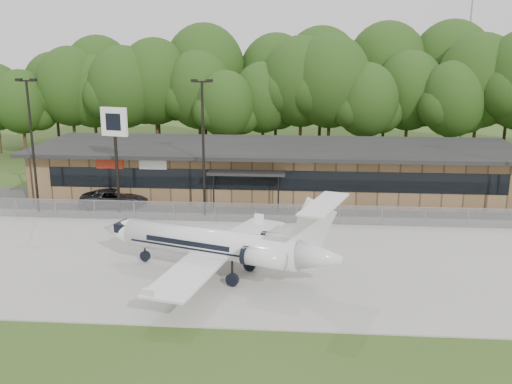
# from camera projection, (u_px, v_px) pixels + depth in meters

# --- Properties ---
(ground) EXTENTS (160.00, 160.00, 0.00)m
(ground) POSITION_uv_depth(u_px,v_px,m) (252.00, 320.00, 26.85)
(ground) COLOR #334819
(ground) RESTS_ON ground
(apron) EXTENTS (64.00, 18.00, 0.08)m
(apron) POSITION_uv_depth(u_px,v_px,m) (263.00, 258.00, 34.57)
(apron) COLOR #9E9B93
(apron) RESTS_ON ground
(parking_lot) EXTENTS (50.00, 9.00, 0.06)m
(parking_lot) POSITION_uv_depth(u_px,v_px,m) (273.00, 207.00, 45.67)
(parking_lot) COLOR #383835
(parking_lot) RESTS_ON ground
(terminal) EXTENTS (41.00, 11.65, 4.30)m
(terminal) POSITION_uv_depth(u_px,v_px,m) (276.00, 169.00, 49.42)
(terminal) COLOR olive
(terminal) RESTS_ON ground
(fence) EXTENTS (46.00, 0.04, 1.52)m
(fence) POSITION_uv_depth(u_px,v_px,m) (270.00, 214.00, 41.14)
(fence) COLOR gray
(fence) RESTS_ON ground
(treeline) EXTENTS (72.00, 12.00, 15.00)m
(treeline) POSITION_uv_depth(u_px,v_px,m) (283.00, 91.00, 65.53)
(treeline) COLOR #1D3812
(treeline) RESTS_ON ground
(radio_mast) EXTENTS (0.20, 0.20, 25.00)m
(radio_mast) POSITION_uv_depth(u_px,v_px,m) (468.00, 46.00, 68.39)
(radio_mast) COLOR gray
(radio_mast) RESTS_ON ground
(light_pole_left) EXTENTS (1.55, 0.30, 10.23)m
(light_pole_left) POSITION_uv_depth(u_px,v_px,m) (32.00, 136.00, 42.67)
(light_pole_left) COLOR black
(light_pole_left) RESTS_ON ground
(light_pole_mid) EXTENTS (1.55, 0.30, 10.23)m
(light_pole_mid) POSITION_uv_depth(u_px,v_px,m) (203.00, 138.00, 41.67)
(light_pole_mid) COLOR black
(light_pole_mid) RESTS_ON ground
(business_jet) EXTENTS (14.77, 13.23, 5.03)m
(business_jet) POSITION_uv_depth(u_px,v_px,m) (219.00, 246.00, 31.56)
(business_jet) COLOR white
(business_jet) RESTS_ON ground
(suv) EXTENTS (5.64, 3.43, 1.46)m
(suv) POSITION_uv_depth(u_px,v_px,m) (114.00, 198.00, 45.45)
(suv) COLOR #2B2B2D
(suv) RESTS_ON ground
(pole_sign) EXTENTS (2.12, 0.77, 8.13)m
(pole_sign) POSITION_uv_depth(u_px,v_px,m) (115.00, 133.00, 42.41)
(pole_sign) COLOR black
(pole_sign) RESTS_ON ground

